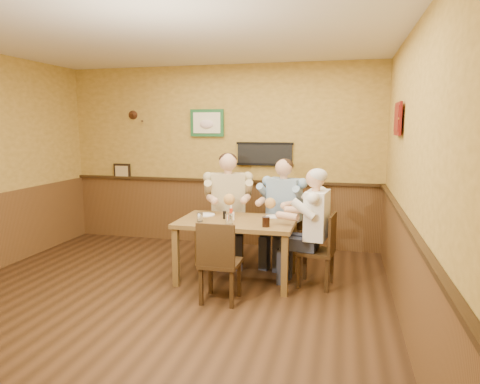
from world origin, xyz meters
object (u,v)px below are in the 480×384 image
object	(u,v)px
chair_back_left	(228,227)
salt_shaker	(233,216)
water_glass_mid	(229,219)
chair_near_side	(221,261)
cola_tumbler	(266,222)
pepper_shaker	(225,215)
chair_back_right	(284,231)
diner_tan_shirt	(228,213)
dining_table	(237,227)
hot_sauce_bottle	(231,213)
diner_white_elder	(316,234)
water_glass_left	(200,217)
diner_blue_polo	(284,217)
chair_right_end	(316,250)

from	to	relation	value
chair_back_left	salt_shaker	distance (m)	0.83
chair_back_left	water_glass_mid	size ratio (longest dim) A/B	7.59
chair_near_side	cola_tumbler	size ratio (longest dim) A/B	7.96
salt_shaker	pepper_shaker	distance (m)	0.12
chair_back_right	diner_tan_shirt	size ratio (longest dim) A/B	0.67
chair_near_side	pepper_shaker	size ratio (longest dim) A/B	9.30
dining_table	pepper_shaker	xyz separation A→B (m)	(-0.16, 0.02, 0.14)
chair_back_right	diner_tan_shirt	distance (m)	0.80
hot_sauce_bottle	salt_shaker	bearing A→B (deg)	24.42
diner_tan_shirt	cola_tumbler	size ratio (longest dim) A/B	12.11
hot_sauce_bottle	diner_white_elder	bearing A→B (deg)	2.28
salt_shaker	water_glass_left	bearing A→B (deg)	-152.51
water_glass_left	dining_table	bearing A→B (deg)	26.71
chair_near_side	pepper_shaker	world-z (taller)	chair_near_side
salt_shaker	diner_tan_shirt	bearing A→B (deg)	109.55
salt_shaker	chair_near_side	bearing A→B (deg)	-86.96
chair_near_side	water_glass_left	distance (m)	0.71
chair_back_right	diner_white_elder	xyz separation A→B (m)	(0.49, -0.77, 0.17)
chair_back_left	salt_shaker	bearing A→B (deg)	-87.60
chair_back_right	diner_blue_polo	bearing A→B (deg)	0.00
chair_back_right	diner_blue_polo	distance (m)	0.19
chair_near_side	diner_blue_polo	distance (m)	1.55
chair_back_left	cola_tumbler	distance (m)	1.24
chair_back_left	pepper_shaker	world-z (taller)	chair_back_left
pepper_shaker	water_glass_left	bearing A→B (deg)	-137.50
diner_white_elder	salt_shaker	xyz separation A→B (m)	(-1.00, -0.03, 0.17)
chair_right_end	chair_near_side	bearing A→B (deg)	-46.78
diner_white_elder	chair_near_side	bearing A→B (deg)	-46.78
chair_near_side	water_glass_mid	world-z (taller)	chair_near_side
diner_tan_shirt	salt_shaker	world-z (taller)	diner_tan_shirt
diner_blue_polo	salt_shaker	size ratio (longest dim) A/B	13.31
chair_back_left	diner_tan_shirt	distance (m)	0.20
chair_back_left	chair_right_end	bearing A→B (deg)	-45.85
diner_tan_shirt	diner_white_elder	distance (m)	1.43
diner_tan_shirt	diner_white_elder	bearing A→B (deg)	-45.85
chair_near_side	cola_tumbler	world-z (taller)	chair_near_side
chair_near_side	dining_table	bearing A→B (deg)	-91.39
chair_back_left	chair_back_right	distance (m)	0.77
dining_table	water_glass_mid	xyz separation A→B (m)	(-0.03, -0.27, 0.15)
chair_right_end	chair_near_side	xyz separation A→B (m)	(-0.96, -0.69, 0.01)
chair_right_end	dining_table	bearing A→B (deg)	-81.38
diner_tan_shirt	chair_near_side	bearing A→B (deg)	-95.23
water_glass_mid	cola_tumbler	distance (m)	0.43
diner_white_elder	pepper_shaker	xyz separation A→B (m)	(-1.11, 0.00, 0.17)
water_glass_left	hot_sauce_bottle	world-z (taller)	hot_sauce_bottle
chair_right_end	diner_white_elder	size ratio (longest dim) A/B	0.70
chair_back_right	water_glass_mid	bearing A→B (deg)	-99.16
water_glass_mid	chair_back_right	bearing A→B (deg)	65.17
chair_near_side	cola_tumbler	bearing A→B (deg)	-136.00
water_glass_left	hot_sauce_bottle	distance (m)	0.38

